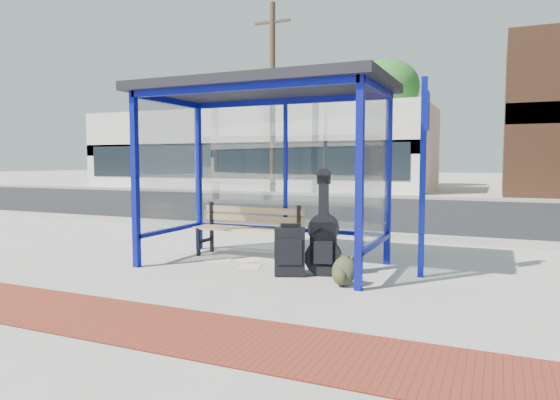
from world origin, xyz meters
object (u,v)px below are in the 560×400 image
at_px(bench, 249,227).
at_px(suitcase, 290,252).
at_px(guitar_bag, 323,239).
at_px(backpack, 343,272).

bearing_deg(bench, suitcase, -38.75).
bearing_deg(guitar_bag, backpack, -60.86).
height_order(suitcase, backpack, suitcase).
distance_m(bench, suitcase, 1.32).
bearing_deg(bench, guitar_bag, -24.94).
bearing_deg(guitar_bag, suitcase, -170.58).
bearing_deg(suitcase, bench, 118.82).
height_order(guitar_bag, suitcase, guitar_bag).
xyz_separation_m(bench, backpack, (1.74, -1.09, -0.28)).
distance_m(suitcase, backpack, 0.79).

